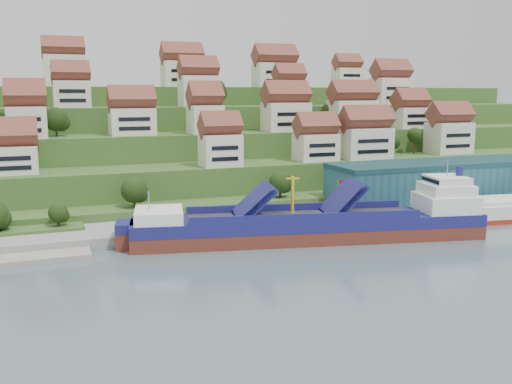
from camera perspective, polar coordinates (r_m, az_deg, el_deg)
name	(u,v)px	position (r m, az deg, el deg)	size (l,w,h in m)	color
ground	(281,244)	(112.03, 2.50, -5.19)	(300.00, 300.00, 0.00)	slate
quay	(334,215)	(133.50, 7.82, -2.32)	(180.00, 14.00, 2.20)	gray
hillside	(166,145)	(208.07, -8.97, 4.68)	(260.00, 128.00, 31.00)	#2D4C1E
hillside_village	(210,108)	(167.91, -4.58, 8.40)	(157.33, 64.44, 29.53)	silver
hillside_trees	(180,136)	(151.61, -7.63, 5.60)	(137.69, 62.42, 30.55)	#213812
warehouse	(442,181)	(151.85, 18.15, 1.09)	(60.00, 15.00, 10.00)	#235561
flagpole	(338,195)	(127.20, 8.22, -0.29)	(1.28, 0.16, 8.00)	gray
cargo_ship	(319,225)	(114.94, 6.35, -3.30)	(70.89, 25.07, 15.46)	#5C271C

